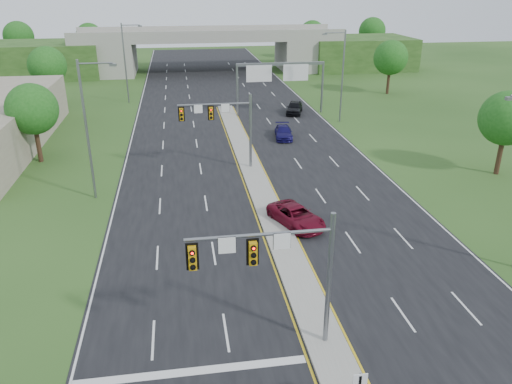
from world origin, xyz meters
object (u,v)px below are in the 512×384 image
object	(u,v)px
signal_mast_near	(282,263)
sign_gantry	(279,74)
overpass	(209,53)
car_far_a	(296,216)
signal_mast_far	(226,120)
car_far_c	(294,107)
car_far_b	(284,132)

from	to	relation	value
signal_mast_near	sign_gantry	xyz separation A→B (m)	(8.95, 44.99, 0.51)
overpass	car_far_a	world-z (taller)	overpass
signal_mast_far	car_far_c	xyz separation A→B (m)	(11.05, 19.92, -3.90)
signal_mast_far	sign_gantry	world-z (taller)	signal_mast_far
signal_mast_far	car_far_a	xyz separation A→B (m)	(3.76, -12.28, -4.01)
sign_gantry	car_far_b	world-z (taller)	sign_gantry
signal_mast_near	car_far_a	distance (m)	13.86
car_far_b	car_far_c	xyz separation A→B (m)	(3.74, 10.83, 0.15)
car_far_a	car_far_b	bearing A→B (deg)	58.64
sign_gantry	overpass	size ratio (longest dim) A/B	0.14
sign_gantry	car_far_b	distance (m)	11.93
car_far_a	car_far_c	bearing A→B (deg)	55.29
sign_gantry	overpass	world-z (taller)	overpass
signal_mast_near	sign_gantry	world-z (taller)	signal_mast_near
car_far_a	sign_gantry	bearing A→B (deg)	58.91
signal_mast_near	car_far_c	bearing A→B (deg)	76.18
signal_mast_far	overpass	xyz separation A→B (m)	(2.26, 55.07, -1.17)
car_far_c	sign_gantry	bearing A→B (deg)	-163.53
sign_gantry	car_far_b	xyz separation A→B (m)	(-1.64, -10.90, -4.56)
signal_mast_far	car_far_b	xyz separation A→B (m)	(7.30, 9.09, -4.05)
overpass	car_far_a	xyz separation A→B (m)	(1.50, -67.35, -2.83)
signal_mast_far	car_far_b	world-z (taller)	signal_mast_far
overpass	car_far_c	world-z (taller)	overpass
signal_mast_near	car_far_b	size ratio (longest dim) A/B	1.54
overpass	car_far_a	bearing A→B (deg)	-88.72
sign_gantry	car_far_a	world-z (taller)	sign_gantry
sign_gantry	car_far_b	bearing A→B (deg)	-98.57
signal_mast_near	signal_mast_far	size ratio (longest dim) A/B	1.00
sign_gantry	car_far_c	distance (m)	4.89
signal_mast_near	car_far_a	world-z (taller)	signal_mast_near
car_far_c	signal_mast_far	bearing A→B (deg)	-100.63
car_far_b	car_far_c	bearing A→B (deg)	78.81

